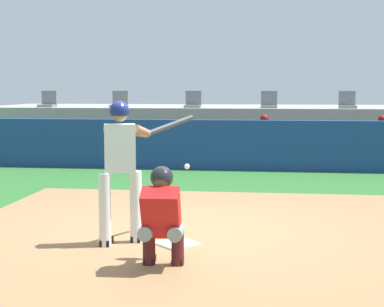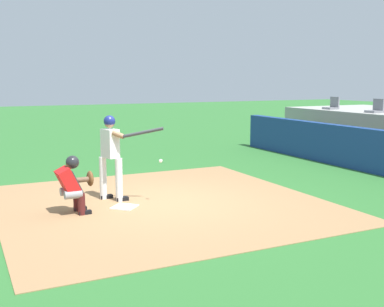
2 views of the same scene
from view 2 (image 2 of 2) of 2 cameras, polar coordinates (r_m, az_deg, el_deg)
name	(u,v)px [view 2 (image 2 of 2)]	position (r m, az deg, el deg)	size (l,w,h in m)	color
ground_plane	(162,203)	(10.01, -3.63, -5.94)	(80.00, 80.00, 0.00)	#2D6B2D
dirt_infield	(162,203)	(10.00, -3.63, -5.90)	(6.40, 6.40, 0.01)	#9E754C
home_plate	(125,207)	(9.73, -8.01, -6.28)	(0.44, 0.44, 0.02)	white
batter_at_plate	(112,152)	(10.15, -9.51, 0.15)	(1.06, 1.10, 1.80)	silver
catcher_crouched	(74,183)	(9.37, -13.86, -3.36)	(0.49, 2.14, 1.13)	gray
stadium_seat_0	(332,106)	(19.44, 16.30, 5.46)	(0.46, 0.46, 0.48)	slate
stadium_seat_1	(376,109)	(17.89, 20.97, 4.98)	(0.46, 0.46, 0.48)	slate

